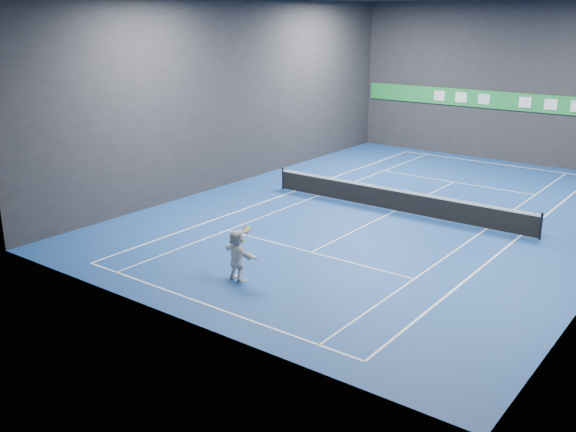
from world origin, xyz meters
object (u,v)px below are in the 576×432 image
Objects in this scene: tennis_racket at (246,231)px; tennis_ball at (232,205)px; tennis_net at (395,199)px; player at (237,255)px.

tennis_ball is at bearing 166.29° from tennis_racket.
tennis_ball is 9.91m from tennis_net.
tennis_racket is at bearing -13.71° from tennis_ball.
tennis_racket is at bearing -160.89° from player.
player is at bearing -92.55° from tennis_net.
tennis_net is at bearing 85.31° from tennis_ball.
tennis_ball is 1.00m from tennis_racket.
player is 23.99× the size of tennis_ball.
player is 2.73× the size of tennis_racket.
tennis_net is (0.80, 9.70, -1.88)m from tennis_ball.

